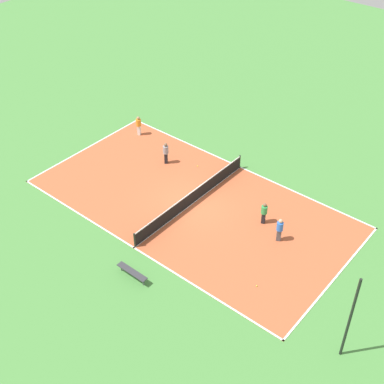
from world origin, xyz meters
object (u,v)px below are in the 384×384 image
Objects in this scene: tennis_net at (192,197)px; player_baseline_gray at (166,152)px; tennis_ball_far_baseline at (198,166)px; player_near_blue at (280,229)px; player_far_green at (264,212)px; bench at (132,272)px; player_center_orange at (139,125)px; tennis_ball_right_alley at (257,286)px; fence_post_back_right at (350,319)px.

player_baseline_gray reaches higher than tennis_net.
tennis_net is 144.62× the size of tennis_ball_far_baseline.
player_near_blue is at bearing 95.76° from tennis_net.
player_far_green is at bearing -54.47° from player_near_blue.
bench is 8.33m from player_near_blue.
bench is 10.41m from player_baseline_gray.
player_center_orange is at bearing -114.70° from tennis_net.
tennis_ball_right_alley is at bearing 55.01° from tennis_ball_far_baseline.
player_baseline_gray is at bearing 43.18° from player_center_orange.
player_far_green is at bearing -150.02° from tennis_ball_right_alley.
player_far_green reaches higher than tennis_ball_right_alley.
tennis_net is at bearing -94.36° from player_far_green.
fence_post_back_right is (7.17, 14.04, 2.35)m from tennis_ball_far_baseline.
player_near_blue reaches higher than player_far_green.
tennis_ball_right_alley is (3.03, 6.74, -0.46)m from tennis_net.
tennis_ball_far_baseline is (-2.64, -7.92, -0.81)m from player_near_blue.
bench is at bearing 20.58° from tennis_ball_far_baseline.
player_near_blue is at bearing -164.33° from tennis_ball_right_alley.
tennis_net is 7.05× the size of player_far_green.
player_baseline_gray is 17.14m from fence_post_back_right.
tennis_ball_far_baseline and tennis_ball_right_alley have the same top height.
player_near_blue is at bearing 59.27° from bench.
player_baseline_gray is at bearing -115.93° from tennis_ball_right_alley.
player_far_green is (-7.85, 2.77, 0.41)m from bench.
player_far_green is (-0.71, -1.48, -0.06)m from player_near_blue.
player_baseline_gray is at bearing -111.19° from fence_post_back_right.
player_baseline_gray is 8.38m from player_far_green.
tennis_net is 6.41× the size of player_baseline_gray.
tennis_net is at bearing -23.12° from player_near_blue.
player_near_blue is (-7.14, 4.25, 0.47)m from bench.
player_center_orange is 21.27m from fence_post_back_right.
player_near_blue is 3.84m from tennis_ball_right_alley.
fence_post_back_right reaches higher than tennis_net.
bench is at bearing -56.12° from tennis_ball_right_alley.
tennis_ball_far_baseline is 10.91m from tennis_ball_right_alley.
player_center_orange is at bearing 132.69° from bench.
bench is at bearing 12.70° from tennis_net.
player_baseline_gray is 1.10× the size of player_far_green.
player_center_orange is at bearing -94.35° from tennis_ball_far_baseline.
player_far_green is at bearing 47.41° from player_baseline_gray.
player_near_blue reaches higher than tennis_ball_right_alley.
tennis_ball_right_alley is at bearing 8.78° from player_far_green.
bench is 27.65× the size of tennis_ball_right_alley.
tennis_ball_right_alley is (6.69, 14.69, -0.79)m from player_center_orange.
player_baseline_gray is at bearing -118.62° from tennis_net.
tennis_ball_right_alley is at bearing 27.91° from player_baseline_gray.
tennis_net is 4.45m from player_far_green.
player_center_orange is at bearing -114.49° from tennis_ball_right_alley.
player_far_green reaches higher than tennis_net.
bench is 0.39× the size of fence_post_back_right.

